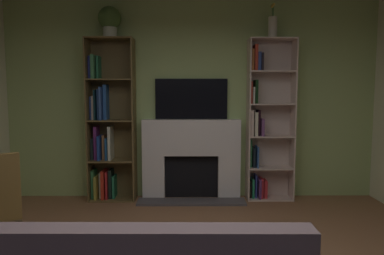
{
  "coord_description": "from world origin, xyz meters",
  "views": [
    {
      "loc": [
        -0.02,
        -2.41,
        1.52
      ],
      "look_at": [
        0.0,
        1.1,
        1.17
      ],
      "focal_mm": 33.69,
      "sensor_mm": 36.0,
      "label": 1
    }
  ],
  "objects_px": {
    "tv": "(191,99)",
    "vase_with_flowers": "(273,26)",
    "fireplace": "(191,157)",
    "bookshelf_right": "(265,123)",
    "bookshelf_left": "(107,129)",
    "potted_plant": "(110,20)"
  },
  "relations": [
    {
      "from": "fireplace",
      "to": "bookshelf_left",
      "type": "height_order",
      "value": "bookshelf_left"
    },
    {
      "from": "bookshelf_left",
      "to": "vase_with_flowers",
      "type": "height_order",
      "value": "vase_with_flowers"
    },
    {
      "from": "fireplace",
      "to": "tv",
      "type": "relative_size",
      "value": 1.46
    },
    {
      "from": "fireplace",
      "to": "tv",
      "type": "distance_m",
      "value": 0.83
    },
    {
      "from": "fireplace",
      "to": "bookshelf_left",
      "type": "distance_m",
      "value": 1.25
    },
    {
      "from": "fireplace",
      "to": "bookshelf_right",
      "type": "relative_size",
      "value": 0.66
    },
    {
      "from": "bookshelf_right",
      "to": "fireplace",
      "type": "bearing_deg",
      "value": 179.72
    },
    {
      "from": "tv",
      "to": "vase_with_flowers",
      "type": "distance_m",
      "value": 1.49
    },
    {
      "from": "potted_plant",
      "to": "vase_with_flowers",
      "type": "xyz_separation_m",
      "value": [
        2.22,
        -0.0,
        -0.08
      ]
    },
    {
      "from": "fireplace",
      "to": "bookshelf_left",
      "type": "bearing_deg",
      "value": -179.11
    },
    {
      "from": "tv",
      "to": "bookshelf_left",
      "type": "bearing_deg",
      "value": -175.68
    },
    {
      "from": "bookshelf_left",
      "to": "potted_plant",
      "type": "bearing_deg",
      "value": -22.86
    },
    {
      "from": "fireplace",
      "to": "potted_plant",
      "type": "distance_m",
      "value": 2.2
    },
    {
      "from": "vase_with_flowers",
      "to": "tv",
      "type": "bearing_deg",
      "value": 173.8
    },
    {
      "from": "bookshelf_left",
      "to": "bookshelf_right",
      "type": "distance_m",
      "value": 2.22
    },
    {
      "from": "bookshelf_right",
      "to": "vase_with_flowers",
      "type": "height_order",
      "value": "vase_with_flowers"
    },
    {
      "from": "tv",
      "to": "vase_with_flowers",
      "type": "relative_size",
      "value": 2.18
    },
    {
      "from": "fireplace",
      "to": "vase_with_flowers",
      "type": "height_order",
      "value": "vase_with_flowers"
    },
    {
      "from": "fireplace",
      "to": "bookshelf_right",
      "type": "bearing_deg",
      "value": -0.28
    },
    {
      "from": "bookshelf_right",
      "to": "vase_with_flowers",
      "type": "distance_m",
      "value": 1.33
    },
    {
      "from": "bookshelf_right",
      "to": "potted_plant",
      "type": "distance_m",
      "value": 2.56
    },
    {
      "from": "bookshelf_left",
      "to": "bookshelf_right",
      "type": "xyz_separation_m",
      "value": [
        2.22,
        0.01,
        0.09
      ]
    }
  ]
}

